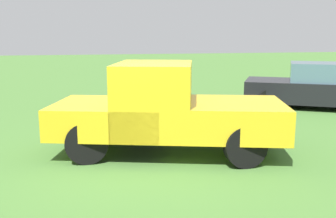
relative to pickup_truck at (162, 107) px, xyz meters
name	(u,v)px	position (x,y,z in m)	size (l,w,h in m)	color
ground_plane	(144,157)	(0.42, 0.20, -0.94)	(80.00, 80.00, 0.00)	#477533
pickup_truck	(162,107)	(0.00, 0.00, 0.00)	(4.87, 3.07, 1.81)	black
sedan_near	(314,87)	(-5.85, -3.74, -0.26)	(4.59, 3.64, 1.47)	black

